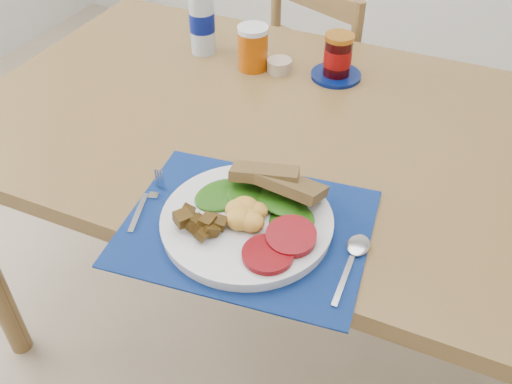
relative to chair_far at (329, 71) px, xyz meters
The scene contains 11 objects.
ground 1.00m from the chair_far, 85.65° to the right, with size 4.00×4.00×0.00m, color gray.
table 0.67m from the chair_far, 84.32° to the right, with size 1.40×0.90×0.75m.
chair_far is the anchor object (origin of this frame).
placemat 1.03m from the chair_far, 80.99° to the right, with size 0.43×0.34×0.00m, color #041032.
breakfast_plate 1.04m from the chair_far, 81.37° to the right, with size 0.30×0.30×0.07m.
fork 1.04m from the chair_far, 92.22° to the right, with size 0.04×0.15×0.00m.
spoon 1.08m from the chair_far, 70.30° to the right, with size 0.04×0.17×0.00m.
water_bottle 0.58m from the chair_far, 119.00° to the right, with size 0.07×0.07×0.23m.
juice_glass 0.53m from the chair_far, 99.49° to the right, with size 0.08×0.08×0.11m, color #A84304.
ramekin 0.50m from the chair_far, 90.90° to the right, with size 0.06×0.06×0.03m, color tan.
jam_on_saucer 0.51m from the chair_far, 71.77° to the right, with size 0.13×0.13×0.11m.
Camera 1 is at (0.41, -0.81, 1.47)m, focal length 40.00 mm.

